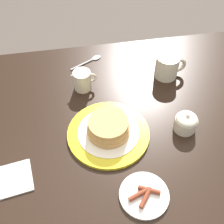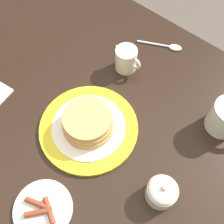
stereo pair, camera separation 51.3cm
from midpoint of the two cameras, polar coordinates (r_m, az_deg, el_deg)
The scene contains 9 objects.
ground_plane at distance 1.56m, azimuth -5.56°, elevation -25.57°, with size 8.00×8.00×0.00m, color #51473F.
dining_table at distance 0.97m, azimuth -8.40°, elevation -16.00°, with size 1.39×1.03×0.73m.
pancake_plate at distance 0.86m, azimuth -11.59°, elevation -13.27°, with size 0.29×0.29×0.07m.
side_plate_bacon at distance 0.79m, azimuth -4.92°, elevation -29.11°, with size 0.15×0.15×0.02m.
coffee_mug at distance 1.00m, azimuth 4.26°, elevation 3.15°, with size 0.13×0.09×0.10m.
creamer_pitcher at distance 0.99m, azimuth -15.96°, elevation -0.42°, with size 0.11×0.07×0.09m.
sugar_bowl at distance 0.85m, azimuth 7.14°, elevation -11.50°, with size 0.08×0.08×0.08m.
napkin at distance 0.94m, azimuth -34.41°, elevation -22.01°, with size 0.19×0.14×0.01m.
spoon at distance 1.13m, azimuth -12.69°, elevation 5.00°, with size 0.15×0.09×0.01m.
Camera 1 is at (-0.12, -0.59, 1.54)m, focal length 45.00 mm.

